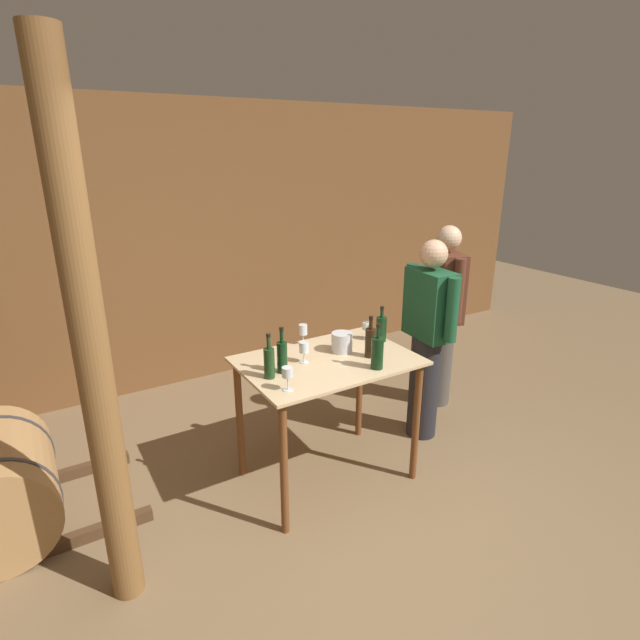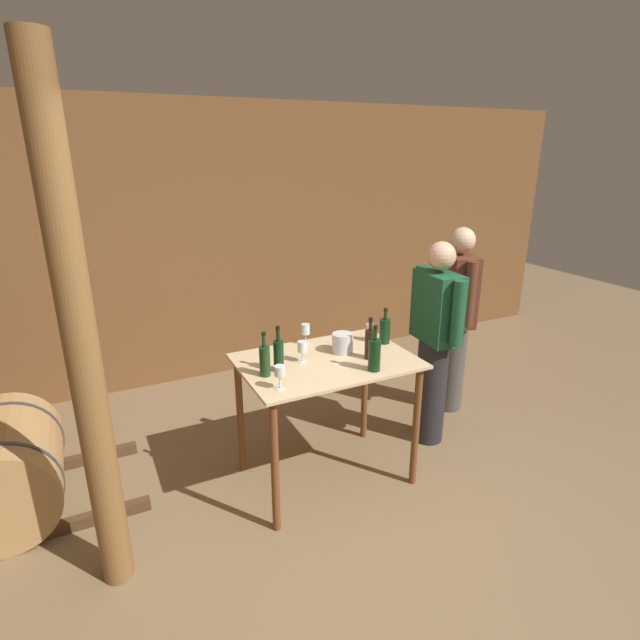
% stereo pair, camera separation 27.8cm
% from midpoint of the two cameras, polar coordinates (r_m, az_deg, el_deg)
% --- Properties ---
extents(ground_plane, '(14.00, 14.00, 0.00)m').
position_cam_midpoint_polar(ground_plane, '(3.24, 10.17, -25.53)').
color(ground_plane, brown).
extents(back_wall, '(8.40, 0.05, 2.70)m').
position_cam_midpoint_polar(back_wall, '(5.07, -9.14, 8.50)').
color(back_wall, brown).
rests_on(back_wall, ground_plane).
extents(tasting_table, '(1.15, 0.80, 0.92)m').
position_cam_midpoint_polar(tasting_table, '(3.41, 3.10, -7.08)').
color(tasting_table, '#D1B284').
rests_on(tasting_table, ground_plane).
extents(wooden_post, '(0.16, 0.16, 2.70)m').
position_cam_midpoint_polar(wooden_post, '(2.55, -22.75, -3.44)').
color(wooden_post, brown).
rests_on(wooden_post, ground_plane).
extents(wine_bottle_far_left, '(0.07, 0.07, 0.29)m').
position_cam_midpoint_polar(wine_bottle_far_left, '(3.08, -3.77, -4.58)').
color(wine_bottle_far_left, '#193819').
rests_on(wine_bottle_far_left, tasting_table).
extents(wine_bottle_left, '(0.07, 0.07, 0.30)m').
position_cam_midpoint_polar(wine_bottle_left, '(3.14, -2.23, -3.98)').
color(wine_bottle_left, black).
rests_on(wine_bottle_left, tasting_table).
extents(wine_bottle_center, '(0.08, 0.08, 0.30)m').
position_cam_midpoint_polar(wine_bottle_center, '(3.18, 8.75, -3.91)').
color(wine_bottle_center, black).
rests_on(wine_bottle_center, tasting_table).
extents(wine_bottle_right, '(0.07, 0.07, 0.29)m').
position_cam_midpoint_polar(wine_bottle_right, '(3.35, 8.11, -2.69)').
color(wine_bottle_right, black).
rests_on(wine_bottle_right, tasting_table).
extents(wine_bottle_far_right, '(0.08, 0.08, 0.26)m').
position_cam_midpoint_polar(wine_bottle_far_right, '(3.63, 9.60, -1.19)').
color(wine_bottle_far_right, black).
rests_on(wine_bottle_far_right, tasting_table).
extents(wine_glass_near_left, '(0.06, 0.06, 0.15)m').
position_cam_midpoint_polar(wine_glass_near_left, '(2.91, -1.90, -5.99)').
color(wine_glass_near_left, silver).
rests_on(wine_glass_near_left, tasting_table).
extents(wine_glass_near_center, '(0.07, 0.07, 0.14)m').
position_cam_midpoint_polar(wine_glass_near_center, '(3.27, 0.41, -3.19)').
color(wine_glass_near_center, silver).
rests_on(wine_glass_near_center, tasting_table).
extents(wine_glass_near_right, '(0.06, 0.06, 0.15)m').
position_cam_midpoint_polar(wine_glass_near_right, '(3.57, 0.56, -1.17)').
color(wine_glass_near_right, silver).
rests_on(wine_glass_near_right, tasting_table).
extents(wine_glass_far_side, '(0.06, 0.06, 0.13)m').
position_cam_midpoint_polar(wine_glass_far_side, '(3.66, 7.90, -0.99)').
color(wine_glass_far_side, silver).
rests_on(wine_glass_far_side, tasting_table).
extents(ice_bucket, '(0.14, 0.14, 0.14)m').
position_cam_midpoint_polar(ice_bucket, '(3.44, 4.91, -2.68)').
color(ice_bucket, silver).
rests_on(ice_bucket, tasting_table).
extents(person_host, '(0.34, 0.56, 1.65)m').
position_cam_midpoint_polar(person_host, '(4.51, 16.94, 0.28)').
color(person_host, '#4C4742').
rests_on(person_host, ground_plane).
extents(person_visitor_with_scarf, '(0.25, 0.59, 1.62)m').
position_cam_midpoint_polar(person_visitor_with_scarf, '(3.96, 14.95, -2.36)').
color(person_visitor_with_scarf, '#232328').
rests_on(person_visitor_with_scarf, ground_plane).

